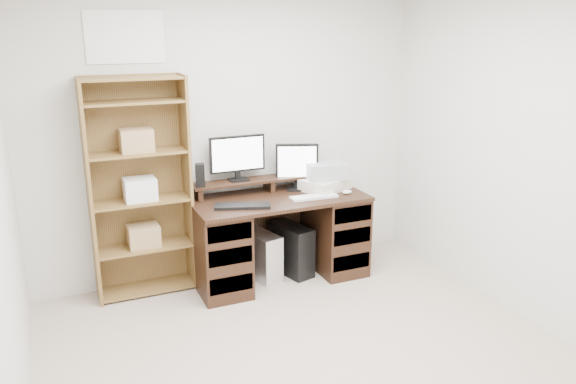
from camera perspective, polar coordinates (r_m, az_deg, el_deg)
room at (r=3.15m, az=5.53°, el=-0.38°), size 3.54×4.04×2.54m
desk at (r=4.95m, az=-0.99°, el=-4.48°), size 1.50×0.70×0.75m
riser_shelf at (r=4.99m, az=-1.94°, el=1.18°), size 1.40×0.22×0.12m
monitor_wide at (r=4.86m, az=-5.16°, el=3.71°), size 0.49×0.13×0.39m
monitor_small at (r=4.99m, az=0.92°, el=2.78°), size 0.37×0.20×0.41m
speaker at (r=4.74m, az=-8.93°, el=1.71°), size 0.09×0.09×0.19m
keyboard_black at (r=4.56m, az=-4.66°, el=-1.41°), size 0.47×0.29×0.02m
keyboard_white at (r=4.79m, az=2.65°, el=-0.50°), size 0.42×0.15×0.02m
mouse at (r=4.93m, az=6.02°, el=0.01°), size 0.10×0.09×0.04m
printer at (r=5.04m, az=3.81°, el=0.82°), size 0.49×0.44×0.10m
basket at (r=5.01m, az=3.84°, el=2.17°), size 0.37×0.29×0.14m
tower_silver at (r=5.01m, az=-2.74°, el=-6.43°), size 0.28×0.45×0.42m
tower_black at (r=5.09m, az=0.31°, el=-5.82°), size 0.30×0.49×0.45m
bookshelf at (r=4.69m, az=-14.86°, el=0.57°), size 0.80×0.30×1.80m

